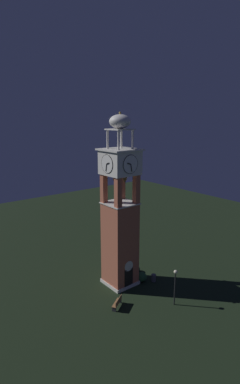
% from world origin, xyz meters
% --- Properties ---
extents(ground, '(80.00, 80.00, 0.00)m').
position_xyz_m(ground, '(0.00, 0.00, 0.00)').
color(ground, black).
extents(clock_tower, '(3.48, 3.48, 17.94)m').
position_xyz_m(clock_tower, '(0.00, -0.00, 7.30)').
color(clock_tower, '#AD5B42').
rests_on(clock_tower, ground).
extents(park_bench, '(1.59, 1.21, 0.95)m').
position_xyz_m(park_bench, '(-2.91, -3.26, 0.48)').
color(park_bench, brown).
rests_on(park_bench, ground).
extents(lamp_post, '(0.36, 0.36, 3.62)m').
position_xyz_m(lamp_post, '(1.57, -6.32, 2.53)').
color(lamp_post, black).
rests_on(lamp_post, ground).
extents(trash_bin, '(0.52, 0.52, 0.80)m').
position_xyz_m(trash_bin, '(3.06, -2.05, 0.40)').
color(trash_bin, '#4C4C51').
rests_on(trash_bin, ground).
extents(shrub_near_entry, '(1.18, 1.18, 1.05)m').
position_xyz_m(shrub_near_entry, '(2.02, -1.21, 0.52)').
color(shrub_near_entry, '#234C28').
rests_on(shrub_near_entry, ground).
extents(shrub_left_of_tower, '(1.01, 1.01, 0.63)m').
position_xyz_m(shrub_left_of_tower, '(2.15, 2.32, 0.32)').
color(shrub_left_of_tower, '#234C28').
rests_on(shrub_left_of_tower, ground).
extents(shrub_behind_bench, '(1.04, 1.04, 0.74)m').
position_xyz_m(shrub_behind_bench, '(2.85, 0.69, 0.37)').
color(shrub_behind_bench, '#234C28').
rests_on(shrub_behind_bench, ground).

